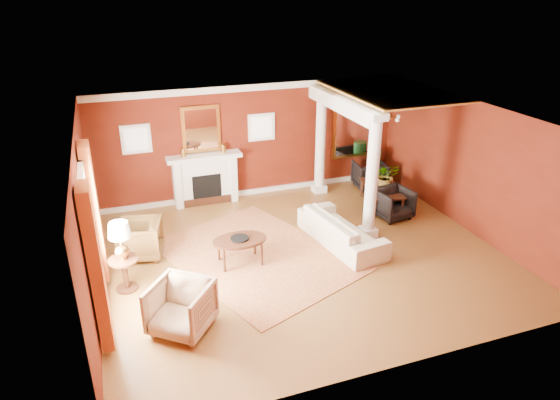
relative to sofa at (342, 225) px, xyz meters
name	(u,v)px	position (x,y,z in m)	size (l,w,h in m)	color
ground	(302,255)	(-0.99, -0.19, -0.45)	(8.00, 8.00, 0.00)	brown
room_shell	(304,163)	(-0.99, -0.19, 1.57)	(8.04, 7.04, 2.92)	#5C1B0C
fireplace	(205,179)	(-2.29, 3.13, 0.20)	(1.85, 0.42, 1.29)	white
overmantel_mirror	(201,129)	(-2.29, 3.26, 1.45)	(0.95, 0.07, 1.15)	gold
flank_window_left	(136,139)	(-3.84, 3.28, 1.35)	(0.70, 0.07, 0.70)	white
flank_window_right	(261,127)	(-0.74, 3.28, 1.35)	(0.70, 0.07, 0.70)	white
left_window	(94,237)	(-4.89, -0.79, 0.98)	(0.21, 2.55, 2.60)	white
column_front	(372,176)	(0.71, 0.11, 0.98)	(0.36, 0.36, 2.80)	white
column_back	(321,141)	(0.71, 2.81, 0.98)	(0.36, 0.36, 2.80)	white
header_beam	(342,104)	(0.71, 1.71, 2.17)	(0.30, 3.20, 0.32)	white
amber_ceiling	(390,91)	(1.86, 1.56, 2.42)	(2.30, 3.40, 0.04)	gold
dining_mirror	(354,127)	(1.91, 3.26, 1.10)	(1.30, 0.07, 1.70)	gold
chandelier	(388,117)	(1.91, 1.61, 1.80)	(0.60, 0.62, 0.75)	#AA7D35
crown_trim	(251,88)	(-0.99, 3.27, 2.37)	(8.00, 0.08, 0.16)	white
base_trim	(254,191)	(-0.99, 3.27, -0.39)	(8.00, 0.08, 0.12)	white
rug	(257,256)	(-1.89, 0.09, -0.44)	(2.97, 3.96, 0.02)	maroon
sofa	(342,225)	(0.00, 0.00, 0.00)	(2.28, 0.67, 0.89)	beige
armchair_leopard	(139,237)	(-4.13, 0.89, -0.01)	(0.84, 0.79, 0.87)	black
armchair_stripe	(181,305)	(-3.72, -1.76, 0.02)	(0.90, 0.84, 0.93)	tan
coffee_table	(240,241)	(-2.28, -0.07, 0.05)	(1.09, 1.09, 0.55)	black
coffee_book	(238,234)	(-2.30, -0.01, 0.20)	(0.14, 0.02, 0.20)	black
side_table	(121,246)	(-4.49, -0.26, 0.45)	(0.54, 0.54, 1.36)	black
dining_table	(383,191)	(1.81, 1.40, -0.04)	(1.46, 0.51, 0.81)	black
dining_chair_near	(393,202)	(1.72, 0.75, -0.05)	(0.77, 0.72, 0.80)	black
dining_chair_far	(369,174)	(2.11, 2.63, -0.04)	(0.78, 0.73, 0.81)	black
green_urn	(373,171)	(2.34, 2.81, -0.06)	(0.42, 0.42, 1.00)	#15431B
potted_plant	(387,167)	(1.83, 1.34, 0.62)	(0.58, 0.65, 0.50)	#26591E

